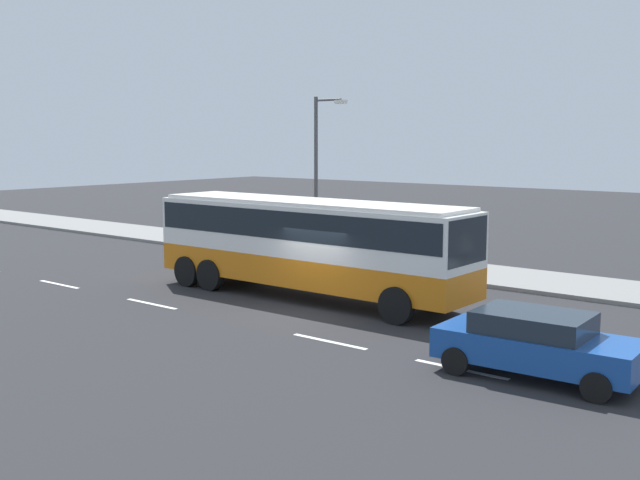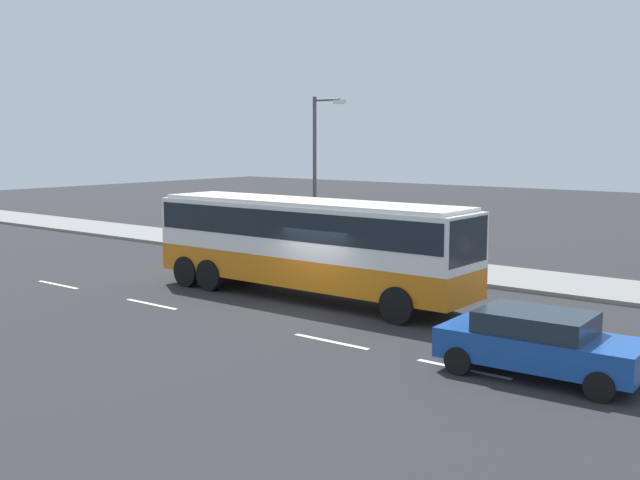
{
  "view_description": "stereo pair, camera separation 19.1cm",
  "coord_description": "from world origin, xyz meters",
  "px_view_note": "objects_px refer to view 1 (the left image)",
  "views": [
    {
      "loc": [
        14.67,
        -17.78,
        5.3
      ],
      "look_at": [
        -1.03,
        1.71,
        1.95
      ],
      "focal_mm": 42.66,
      "sensor_mm": 36.0,
      "label": 1
    },
    {
      "loc": [
        14.53,
        -17.89,
        5.3
      ],
      "look_at": [
        -1.03,
        1.71,
        1.95
      ],
      "focal_mm": 42.66,
      "sensor_mm": 36.0,
      "label": 2
    }
  ],
  "objects_px": {
    "coach_bus": "(308,238)",
    "car_yellow_taxi": "(246,247)",
    "car_blue_saloon": "(537,343)",
    "street_lamp": "(319,167)"
  },
  "relations": [
    {
      "from": "car_yellow_taxi",
      "to": "car_blue_saloon",
      "type": "height_order",
      "value": "car_yellow_taxi"
    },
    {
      "from": "coach_bus",
      "to": "street_lamp",
      "type": "distance_m",
      "value": 7.64
    },
    {
      "from": "car_blue_saloon",
      "to": "coach_bus",
      "type": "bearing_deg",
      "value": 157.66
    },
    {
      "from": "coach_bus",
      "to": "car_blue_saloon",
      "type": "xyz_separation_m",
      "value": [
        9.41,
        -3.35,
        -1.25
      ]
    },
    {
      "from": "coach_bus",
      "to": "car_yellow_taxi",
      "type": "xyz_separation_m",
      "value": [
        -6.29,
        3.46,
        -1.25
      ]
    },
    {
      "from": "car_blue_saloon",
      "to": "street_lamp",
      "type": "xyz_separation_m",
      "value": [
        -13.75,
        9.3,
        3.3
      ]
    },
    {
      "from": "car_yellow_taxi",
      "to": "street_lamp",
      "type": "xyz_separation_m",
      "value": [
        1.95,
        2.49,
        3.3
      ]
    },
    {
      "from": "coach_bus",
      "to": "car_blue_saloon",
      "type": "relative_size",
      "value": 2.62
    },
    {
      "from": "car_yellow_taxi",
      "to": "street_lamp",
      "type": "distance_m",
      "value": 4.57
    },
    {
      "from": "coach_bus",
      "to": "car_yellow_taxi",
      "type": "relative_size",
      "value": 2.79
    }
  ]
}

